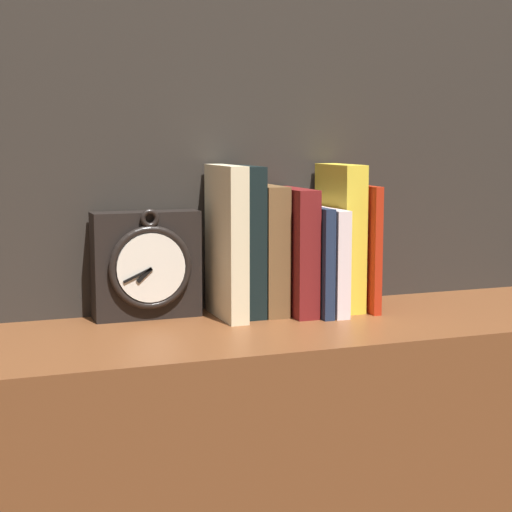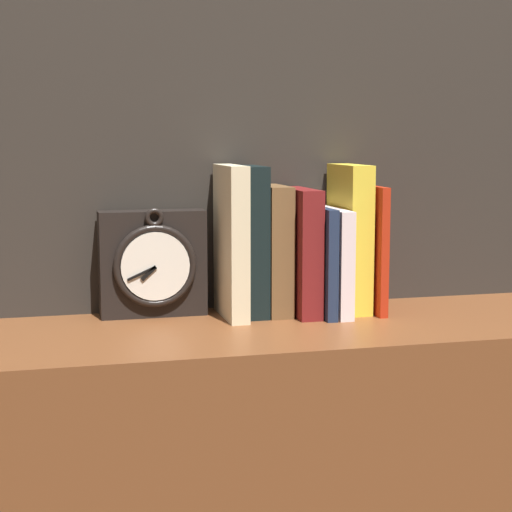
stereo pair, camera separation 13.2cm
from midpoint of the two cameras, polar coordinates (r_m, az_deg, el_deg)
name	(u,v)px [view 1 (the left image)]	position (r m, az deg, el deg)	size (l,w,h in m)	color
wall_back	(217,44)	(1.50, -5.21, 13.88)	(6.00, 0.05, 2.60)	#2D2823
clock	(147,265)	(1.41, -9.96, -0.62)	(0.18, 0.07, 0.18)	black
book_slot0_cream	(226,242)	(1.39, -4.71, 0.91)	(0.03, 0.14, 0.25)	beige
book_slot1_black	(244,241)	(1.42, -3.48, 0.99)	(0.04, 0.11, 0.25)	black
book_slot2_brown	(267,250)	(1.43, -1.89, 0.40)	(0.04, 0.12, 0.22)	brown
book_slot3_maroon	(293,251)	(1.43, -0.13, 0.32)	(0.04, 0.14, 0.21)	maroon
book_slot4_navy	(311,259)	(1.44, 1.06, -0.25)	(0.02, 0.16, 0.18)	#1E2B47
book_slot5_white	(324,260)	(1.45, 1.98, -0.27)	(0.02, 0.16, 0.18)	white
book_slot6_yellow	(340,237)	(1.47, 3.08, 1.26)	(0.04, 0.13, 0.25)	yellow
book_slot7_red	(359,247)	(1.47, 4.34, 0.60)	(0.01, 0.15, 0.21)	#B52611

